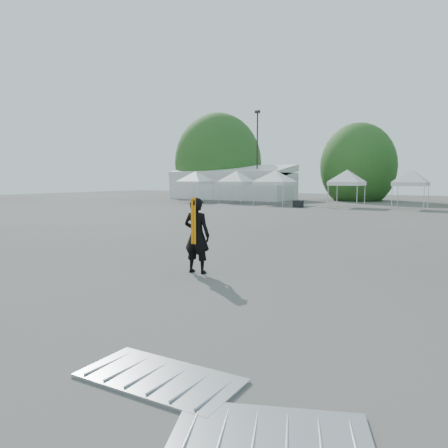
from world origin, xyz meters
The scene contains 14 objects.
ground centered at (0.00, 0.00, 0.00)m, with size 120.00×120.00×0.00m, color #474442.
marquee centered at (-22.00, 35.00, 1.97)m, with size 15.00×6.25×4.23m.
light_pole_west centered at (-18.00, 34.00, 5.77)m, with size 0.60×0.25×10.30m.
tree_far_w centered at (-26.00, 38.00, 4.54)m, with size 4.80×4.80×7.30m.
tree_mid_w centered at (-8.00, 40.00, 3.93)m, with size 4.16×4.16×6.33m.
tent_a centered at (-22.22, 27.65, 3.06)m, with size 4.26×4.26×3.88m.
tent_b centered at (-17.26, 28.02, 3.06)m, with size 4.01×4.01×3.88m.
tent_c centered at (-12.54, 27.43, 3.06)m, with size 4.59×4.59×3.88m.
tent_d centered at (-5.61, 27.70, 3.06)m, with size 3.89×3.89×3.88m.
tent_e centered at (-0.33, 27.96, 3.06)m, with size 3.74×3.74×3.88m.
man centered at (-0.93, -1.72, 1.03)m, with size 0.80×0.57×2.06m.
barrier_mid centered at (2.39, -7.15, 0.03)m, with size 2.11×1.11×0.07m.
barrier_right centered at (4.13, -7.48, 0.03)m, with size 2.19×1.67×0.06m.
crate_west centered at (-9.02, 24.82, 0.31)m, with size 0.79×0.61×0.61m, color black.
Camera 1 is at (5.92, -11.23, 2.57)m, focal length 35.00 mm.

